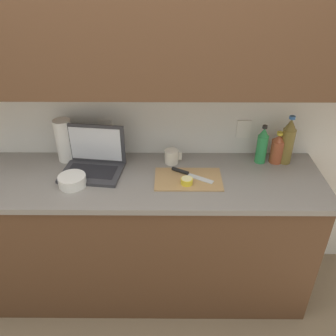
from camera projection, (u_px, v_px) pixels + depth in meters
The scene contains 13 objects.
ground_plane at pixel (147, 284), 2.61m from camera, with size 12.00×12.00×0.00m, color #847056.
wall_back at pixel (141, 62), 1.99m from camera, with size 5.20×0.38×2.60m.
counter_unit at pixel (142, 235), 2.36m from camera, with size 2.18×0.61×0.94m.
laptop at pixel (93, 161), 2.16m from camera, with size 0.39×0.30×0.27m.
cutting_board at pixel (188, 179), 2.10m from camera, with size 0.40×0.24×0.01m, color tan.
knife at pixel (185, 173), 2.14m from camera, with size 0.25×0.17×0.02m.
lemon_half_cut at pixel (187, 181), 2.05m from camera, with size 0.07×0.07×0.04m.
bottle_green_soda at pixel (262, 146), 2.22m from camera, with size 0.07×0.07×0.25m.
bottle_oil_tall at pixel (277, 149), 2.23m from camera, with size 0.08×0.08×0.21m.
bottle_water_clear at pixel (288, 142), 2.20m from camera, with size 0.08×0.08×0.32m.
measuring_cup at pixel (172, 157), 2.25m from camera, with size 0.11×0.09×0.09m.
bowl_white at pixel (72, 181), 2.04m from camera, with size 0.16×0.16×0.06m.
paper_towel_roll at pixel (65, 140), 2.23m from camera, with size 0.11×0.11×0.28m.
Camera 1 is at (0.17, -1.76, 2.11)m, focal length 38.00 mm.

